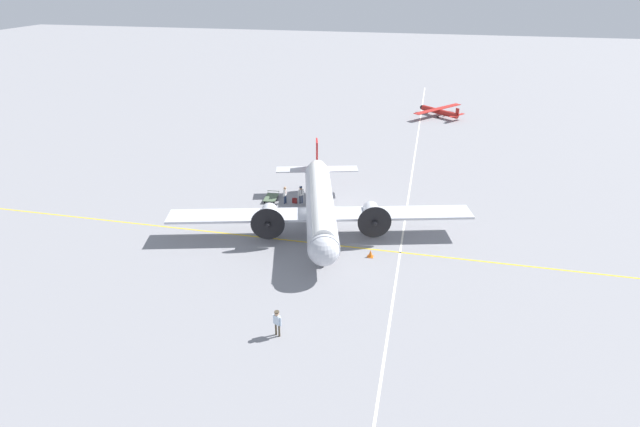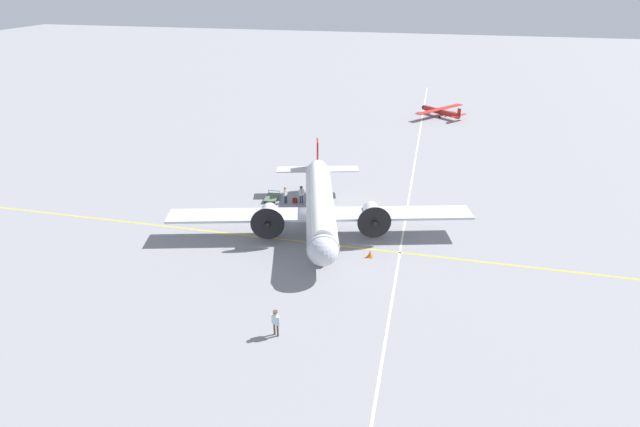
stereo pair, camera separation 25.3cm
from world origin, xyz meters
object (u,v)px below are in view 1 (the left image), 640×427
object	(u,v)px
suitcase_near_door	(295,201)
light_aircraft_distant	(438,111)
airliner_main	(320,206)
ramp_agent	(301,193)
baggage_cart	(271,197)
passenger_boarding	(285,193)
crew_foreground	(277,320)
traffic_cone	(370,254)

from	to	relation	value
suitcase_near_door	light_aircraft_distant	bearing A→B (deg)	-110.46
airliner_main	ramp_agent	xyz separation A→B (m)	(3.01, -5.19, -1.32)
ramp_agent	baggage_cart	bearing A→B (deg)	-47.95
airliner_main	light_aircraft_distant	distance (m)	41.11
light_aircraft_distant	airliner_main	bearing A→B (deg)	115.95
airliner_main	light_aircraft_distant	xyz separation A→B (m)	(-9.43, -39.98, -1.58)
suitcase_near_door	passenger_boarding	bearing A→B (deg)	13.93
crew_foreground	traffic_cone	bearing A→B (deg)	88.69
ramp_agent	suitcase_near_door	bearing A→B (deg)	-34.80
passenger_boarding	traffic_cone	xyz separation A→B (m)	(-9.13, 8.05, -0.76)
airliner_main	suitcase_near_door	distance (m)	6.57
baggage_cart	light_aircraft_distant	bearing A→B (deg)	151.94
baggage_cart	traffic_cone	distance (m)	13.61
suitcase_near_door	baggage_cart	xyz separation A→B (m)	(2.39, -0.20, 0.02)
baggage_cart	light_aircraft_distant	xyz separation A→B (m)	(-15.41, -34.72, 0.53)
crew_foreground	traffic_cone	size ratio (longest dim) A/B	3.01
airliner_main	baggage_cart	bearing A→B (deg)	-145.95
airliner_main	suitcase_near_door	world-z (taller)	airliner_main
airliner_main	light_aircraft_distant	bearing A→B (deg)	152.14
passenger_boarding	ramp_agent	bearing A→B (deg)	116.61
crew_foreground	ramp_agent	size ratio (longest dim) A/B	1.05
ramp_agent	crew_foreground	bearing A→B (deg)	53.72
baggage_cart	traffic_cone	world-z (taller)	traffic_cone
crew_foreground	passenger_boarding	bearing A→B (deg)	125.86
airliner_main	suitcase_near_door	xyz separation A→B (m)	(3.60, -5.07, -2.12)
passenger_boarding	ramp_agent	distance (m)	1.49
suitcase_near_door	baggage_cart	bearing A→B (deg)	-4.74
airliner_main	crew_foreground	world-z (taller)	airliner_main
baggage_cart	light_aircraft_distant	size ratio (longest dim) A/B	0.25
ramp_agent	suitcase_near_door	world-z (taller)	ramp_agent
light_aircraft_distant	traffic_cone	bearing A→B (deg)	122.94
passenger_boarding	suitcase_near_door	world-z (taller)	passenger_boarding
crew_foreground	passenger_boarding	distance (m)	19.07
airliner_main	light_aircraft_distant	world-z (taller)	airliner_main
airliner_main	ramp_agent	world-z (taller)	airliner_main
airliner_main	baggage_cart	world-z (taller)	airliner_main
airliner_main	passenger_boarding	distance (m)	6.73
airliner_main	crew_foreground	size ratio (longest dim) A/B	13.74
airliner_main	suitcase_near_door	bearing A→B (deg)	-159.24
crew_foreground	suitcase_near_door	size ratio (longest dim) A/B	3.21
baggage_cart	traffic_cone	bearing A→B (deg)	47.43
airliner_main	crew_foreground	bearing A→B (deg)	-13.01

